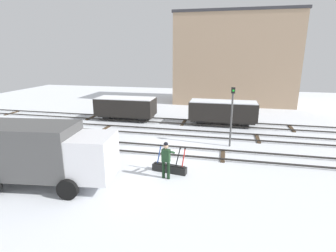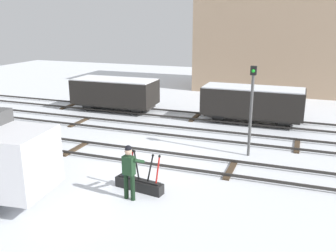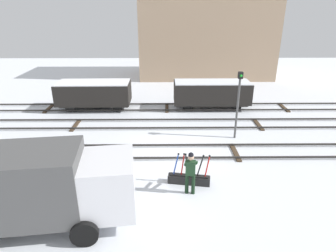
# 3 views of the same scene
# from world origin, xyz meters

# --- Properties ---
(ground_plane) EXTENTS (60.00, 60.00, 0.00)m
(ground_plane) POSITION_xyz_m (0.00, 0.00, 0.00)
(ground_plane) COLOR silver
(track_main_line) EXTENTS (44.00, 1.94, 0.18)m
(track_main_line) POSITION_xyz_m (0.00, 0.00, 0.11)
(track_main_line) COLOR #2D2B28
(track_main_line) RESTS_ON ground_plane
(track_siding_near) EXTENTS (44.00, 1.94, 0.18)m
(track_siding_near) POSITION_xyz_m (0.00, 3.84, 0.11)
(track_siding_near) COLOR #2D2B28
(track_siding_near) RESTS_ON ground_plane
(track_siding_far) EXTENTS (44.00, 1.94, 0.18)m
(track_siding_far) POSITION_xyz_m (0.00, 7.17, 0.11)
(track_siding_far) COLOR #2D2B28
(track_siding_far) RESTS_ON ground_plane
(switch_lever_frame) EXTENTS (1.83, 0.65, 1.45)m
(switch_lever_frame) POSITION_xyz_m (0.89, -2.77, 0.25)
(switch_lever_frame) COLOR black
(switch_lever_frame) RESTS_ON ground_plane
(rail_worker) EXTENTS (0.62, 0.77, 1.87)m
(rail_worker) POSITION_xyz_m (0.87, -3.46, 1.07)
(rail_worker) COLOR black
(rail_worker) RESTS_ON ground_plane
(signal_post) EXTENTS (0.24, 0.32, 3.85)m
(signal_post) POSITION_xyz_m (3.91, 1.91, 2.36)
(signal_post) COLOR #4C4C4C
(signal_post) RESTS_ON ground_plane
(apartment_building) EXTENTS (13.96, 6.48, 10.43)m
(apartment_building) POSITION_xyz_m (4.18, 18.47, 5.22)
(apartment_building) COLOR tan
(apartment_building) RESTS_ON ground_plane
(freight_car_mid_siding) EXTENTS (5.53, 2.02, 2.05)m
(freight_car_mid_siding) POSITION_xyz_m (3.30, 7.17, 1.20)
(freight_car_mid_siding) COLOR #2D2B28
(freight_car_mid_siding) RESTS_ON ground_plane
(freight_car_far_end) EXTENTS (5.27, 2.35, 2.04)m
(freight_car_far_end) POSITION_xyz_m (-5.32, 7.17, 1.20)
(freight_car_far_end) COLOR #2D2B28
(freight_car_far_end) RESTS_ON ground_plane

